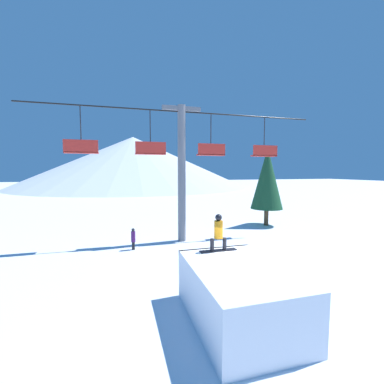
{
  "coord_description": "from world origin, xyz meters",
  "views": [
    {
      "loc": [
        -3.9,
        -7.47,
        4.44
      ],
      "look_at": [
        -0.61,
        4.16,
        3.44
      ],
      "focal_mm": 24.0,
      "sensor_mm": 36.0,
      "label": 1
    }
  ],
  "objects_px": {
    "pine_tree_near": "(267,178)",
    "distant_skier": "(133,238)",
    "snow_ramp": "(238,294)",
    "snowboarder": "(218,233)"
  },
  "relations": [
    {
      "from": "pine_tree_near",
      "to": "distant_skier",
      "type": "distance_m",
      "value": 11.87
    },
    {
      "from": "snowboarder",
      "to": "pine_tree_near",
      "type": "height_order",
      "value": "pine_tree_near"
    },
    {
      "from": "pine_tree_near",
      "to": "snow_ramp",
      "type": "bearing_deg",
      "value": -125.09
    },
    {
      "from": "snowboarder",
      "to": "distant_skier",
      "type": "height_order",
      "value": "snowboarder"
    },
    {
      "from": "pine_tree_near",
      "to": "distant_skier",
      "type": "xyz_separation_m",
      "value": [
        -10.81,
        -3.74,
        -3.18
      ]
    },
    {
      "from": "snow_ramp",
      "to": "snowboarder",
      "type": "xyz_separation_m",
      "value": [
        -0.01,
        1.58,
        1.47
      ]
    },
    {
      "from": "snow_ramp",
      "to": "distant_skier",
      "type": "bearing_deg",
      "value": 108.31
    },
    {
      "from": "snowboarder",
      "to": "distant_skier",
      "type": "xyz_separation_m",
      "value": [
        -2.61,
        6.33,
        -1.63
      ]
    },
    {
      "from": "distant_skier",
      "to": "snow_ramp",
      "type": "bearing_deg",
      "value": -71.69
    },
    {
      "from": "snow_ramp",
      "to": "pine_tree_near",
      "type": "xyz_separation_m",
      "value": [
        8.19,
        11.66,
        3.03
      ]
    }
  ]
}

